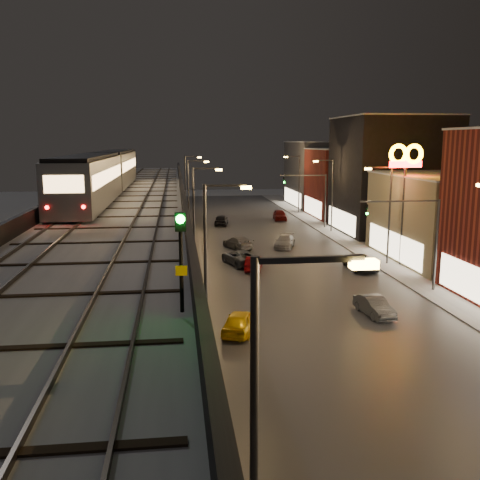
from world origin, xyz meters
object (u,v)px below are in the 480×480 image
car_onc_silver (374,307)px  car_onc_dark (361,263)px  car_near_white (254,264)px  car_far_white (221,220)px  car_onc_red (280,215)px  car_mid_silver (240,258)px  car_mid_dark (238,243)px  subway_train (105,173)px  car_onc_white (285,242)px  car_taxi (240,323)px  rail_signal (181,242)px

car_onc_silver → car_onc_dark: car_onc_dark is taller
car_near_white → car_far_white: bearing=-74.8°
car_onc_red → car_mid_silver: bearing=-103.3°
car_mid_dark → car_near_white: bearing=72.7°
car_near_white → car_onc_red: size_ratio=0.87×
subway_train → car_onc_red: subway_train is taller
car_near_white → car_onc_silver: car_onc_silver is taller
car_mid_silver → car_far_white: (0.28, 23.47, 0.03)m
car_onc_dark → car_onc_white: car_onc_white is taller
car_taxi → car_far_white: bearing=-74.1°
car_onc_dark → car_onc_white: (-4.66, 10.58, 0.01)m
car_onc_red → car_onc_dark: bearing=-82.5°
car_mid_dark → car_far_white: (-0.35, 16.29, 0.04)m
subway_train → car_near_white: (12.97, -4.24, -7.79)m
car_taxi → car_mid_silver: size_ratio=0.83×
subway_train → car_onc_white: 20.05m
car_onc_dark → car_far_white: bearing=110.0°
car_taxi → car_onc_dark: car_taxi is taller
car_mid_silver → car_taxi: bearing=65.5°
subway_train → car_onc_silver: (18.92, -17.48, -7.79)m
car_far_white → car_onc_dark: car_far_white is taller
car_onc_red → car_near_white: bearing=-100.3°
rail_signal → car_taxi: rail_signal is taller
subway_train → car_onc_dark: 24.23m
subway_train → car_taxi: subway_train is taller
subway_train → car_far_white: 25.97m
rail_signal → car_onc_white: size_ratio=0.61×
subway_train → car_onc_white: size_ratio=8.11×
car_mid_dark → car_onc_red: car_onc_red is taller
subway_train → car_near_white: size_ratio=9.67×
rail_signal → subway_train: bearing=100.2°
rail_signal → car_near_white: size_ratio=0.73×
car_taxi → car_onc_white: car_taxi is taller
car_far_white → car_onc_silver: size_ratio=1.09×
car_onc_silver → car_onc_dark: size_ratio=0.82×
car_near_white → car_mid_silver: car_mid_silver is taller
subway_train → car_onc_red: 33.73m
car_near_white → car_mid_silver: 2.49m
car_mid_silver → car_far_white: 23.47m
car_onc_silver → car_mid_silver: bearing=106.8°
car_near_white → car_mid_dark: bearing=-74.4°
car_near_white → car_onc_silver: bearing=127.9°
car_taxi → rail_signal: bearing=96.8°
car_taxi → car_onc_red: car_onc_red is taller
car_mid_silver → car_onc_silver: size_ratio=1.28×
rail_signal → car_near_white: 32.89m
car_onc_white → car_onc_red: bearing=99.3°
subway_train → car_near_white: subway_train is taller
car_onc_red → car_onc_white: bearing=-94.5°
subway_train → rail_signal: 36.04m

